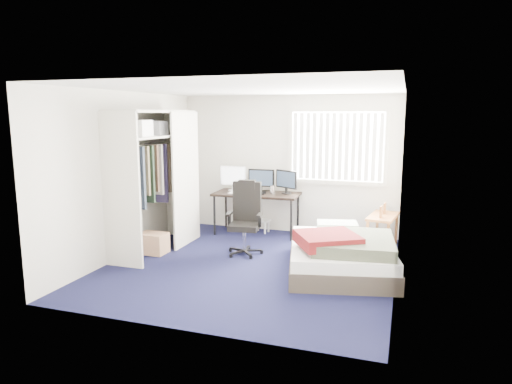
{
  "coord_description": "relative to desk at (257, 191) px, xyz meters",
  "views": [
    {
      "loc": [
        2.06,
        -5.96,
        2.16
      ],
      "look_at": [
        -0.05,
        0.4,
        1.01
      ],
      "focal_mm": 32.0,
      "sensor_mm": 36.0,
      "label": 1
    }
  ],
  "objects": [
    {
      "name": "nightstand",
      "position": [
        2.22,
        -0.24,
        -0.3
      ],
      "size": [
        0.51,
        0.85,
        0.73
      ],
      "color": "brown",
      "rests_on": "ground"
    },
    {
      "name": "window_assembly",
      "position": [
        1.37,
        0.29,
        0.82
      ],
      "size": [
        1.72,
        0.09,
        1.32
      ],
      "color": "white",
      "rests_on": "ground"
    },
    {
      "name": "room_shell",
      "position": [
        0.47,
        -1.75,
        0.73
      ],
      "size": [
        4.2,
        4.2,
        4.2
      ],
      "color": "silver",
      "rests_on": "ground"
    },
    {
      "name": "ground",
      "position": [
        0.47,
        -1.75,
        -0.78
      ],
      "size": [
        4.2,
        4.2,
        0.0
      ],
      "primitive_type": "plane",
      "color": "black",
      "rests_on": "ground"
    },
    {
      "name": "closet",
      "position": [
        -1.2,
        -1.49,
        0.57
      ],
      "size": [
        0.64,
        1.84,
        2.22
      ],
      "color": "beige",
      "rests_on": "ground"
    },
    {
      "name": "bed",
      "position": [
        1.74,
        -1.58,
        -0.52
      ],
      "size": [
        1.74,
        2.09,
        0.61
      ],
      "color": "#393129",
      "rests_on": "ground"
    },
    {
      "name": "pine_box",
      "position": [
        -1.18,
        -1.66,
        -0.62
      ],
      "size": [
        0.43,
        0.33,
        0.32
      ],
      "primitive_type": "cube",
      "rotation": [
        0.0,
        0.0,
        -0.02
      ],
      "color": "#A27651",
      "rests_on": "ground"
    },
    {
      "name": "office_chair",
      "position": [
        0.19,
        -1.18,
        -0.35
      ],
      "size": [
        0.6,
        0.6,
        1.14
      ],
      "color": "black",
      "rests_on": "ground"
    },
    {
      "name": "footstool",
      "position": [
        0.05,
        0.1,
        -0.6
      ],
      "size": [
        0.32,
        0.27,
        0.24
      ],
      "color": "white",
      "rests_on": "ground"
    },
    {
      "name": "desk",
      "position": [
        0.0,
        0.0,
        0.0
      ],
      "size": [
        1.55,
        0.76,
        1.21
      ],
      "color": "black",
      "rests_on": "ground"
    }
  ]
}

